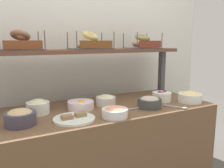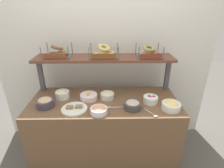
% 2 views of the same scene
% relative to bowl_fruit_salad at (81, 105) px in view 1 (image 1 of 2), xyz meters
% --- Properties ---
extents(back_wall, '(2.86, 0.06, 2.40)m').
position_rel_bowl_fruit_salad_xyz_m(back_wall, '(0.18, 0.51, 0.32)').
color(back_wall, silver).
rests_on(back_wall, ground_plane).
extents(deli_counter, '(1.66, 0.70, 0.85)m').
position_rel_bowl_fruit_salad_xyz_m(deli_counter, '(0.18, -0.04, -0.46)').
color(deli_counter, brown).
rests_on(deli_counter, ground_plane).
extents(shelf_riser_right, '(0.05, 0.05, 0.40)m').
position_rel_bowl_fruit_salad_xyz_m(shelf_riser_right, '(0.95, 0.23, 0.17)').
color(shelf_riser_right, '#4C4C51').
rests_on(shelf_riser_right, deli_counter).
extents(upper_shelf, '(1.62, 0.32, 0.03)m').
position_rel_bowl_fruit_salad_xyz_m(upper_shelf, '(0.18, 0.23, 0.38)').
color(upper_shelf, brown).
rests_on(upper_shelf, shelf_riser_left).
extents(bowl_fruit_salad, '(0.19, 0.19, 0.07)m').
position_rel_bowl_fruit_salad_xyz_m(bowl_fruit_salad, '(0.00, 0.00, 0.00)').
color(bowl_fruit_salad, white).
rests_on(bowl_fruit_salad, deli_counter).
extents(bowl_potato_salad, '(0.16, 0.16, 0.08)m').
position_rel_bowl_fruit_salad_xyz_m(bowl_potato_salad, '(0.21, 0.01, 0.01)').
color(bowl_potato_salad, silver).
rests_on(bowl_potato_salad, deli_counter).
extents(bowl_scallion_spread, '(0.16, 0.16, 0.10)m').
position_rel_bowl_fruit_salad_xyz_m(bowl_scallion_spread, '(-0.30, 0.03, 0.02)').
color(bowl_scallion_spread, white).
rests_on(bowl_scallion_spread, deli_counter).
extents(bowl_hummus, '(0.19, 0.19, 0.10)m').
position_rel_bowl_fruit_salad_xyz_m(bowl_hummus, '(-0.44, -0.15, 0.02)').
color(bowl_hummus, '#413C4C').
rests_on(bowl_hummus, deli_counter).
extents(bowl_beet_salad, '(0.16, 0.16, 0.09)m').
position_rel_bowl_fruit_salad_xyz_m(bowl_beet_salad, '(0.69, -0.09, 0.01)').
color(bowl_beet_salad, white).
rests_on(bowl_beet_salad, deli_counter).
extents(bowl_lox_spread, '(0.17, 0.17, 0.07)m').
position_rel_bowl_fruit_salad_xyz_m(bowl_lox_spread, '(0.13, -0.29, 0.00)').
color(bowl_lox_spread, silver).
rests_on(bowl_lox_spread, deli_counter).
extents(bowl_egg_salad, '(0.19, 0.19, 0.09)m').
position_rel_bowl_fruit_salad_xyz_m(bowl_egg_salad, '(0.87, -0.23, 0.01)').
color(bowl_egg_salad, white).
rests_on(bowl_egg_salad, deli_counter).
extents(bowl_tuna_salad, '(0.18, 0.18, 0.09)m').
position_rel_bowl_fruit_salad_xyz_m(bowl_tuna_salad, '(0.47, -0.21, 0.01)').
color(bowl_tuna_salad, '#3F4041').
rests_on(bowl_tuna_salad, deli_counter).
extents(serving_plate_white, '(0.27, 0.27, 0.04)m').
position_rel_bowl_fruit_salad_xyz_m(serving_plate_white, '(-0.13, -0.22, -0.02)').
color(serving_plate_white, white).
rests_on(serving_plate_white, deli_counter).
extents(serving_spoon_near_plate, '(0.11, 0.15, 0.01)m').
position_rel_bowl_fruit_salad_xyz_m(serving_spoon_near_plate, '(0.66, -0.33, -0.02)').
color(serving_spoon_near_plate, '#B7B7BC').
rests_on(serving_spoon_near_plate, deli_counter).
extents(serving_spoon_by_edge, '(0.18, 0.03, 0.01)m').
position_rel_bowl_fruit_salad_xyz_m(serving_spoon_by_edge, '(0.27, -0.20, -0.02)').
color(serving_spoon_by_edge, '#B7B7BC').
rests_on(serving_spoon_by_edge, deli_counter).
extents(bagel_basket_poppy, '(0.31, 0.27, 0.15)m').
position_rel_bowl_fruit_salad_xyz_m(bagel_basket_poppy, '(-0.36, 0.24, 0.45)').
color(bagel_basket_poppy, '#4C4C51').
rests_on(bagel_basket_poppy, upper_shelf).
extents(bagel_basket_plain, '(0.33, 0.25, 0.15)m').
position_rel_bowl_fruit_salad_xyz_m(bagel_basket_plain, '(0.18, 0.22, 0.45)').
color(bagel_basket_plain, '#4C4C51').
rests_on(bagel_basket_plain, upper_shelf).
extents(bagel_basket_everything, '(0.29, 0.25, 0.14)m').
position_rel_bowl_fruit_salad_xyz_m(bagel_basket_everything, '(0.69, 0.21, 0.45)').
color(bagel_basket_everything, '#4C4C51').
rests_on(bagel_basket_everything, upper_shelf).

